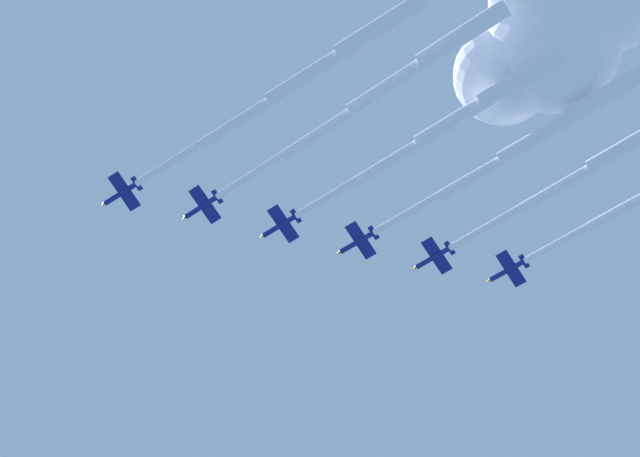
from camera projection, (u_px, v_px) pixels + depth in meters
The scene contains 6 objects.
jet_lead at pixel (312, 72), 223.46m from camera, with size 78.03×16.57×4.35m.
jet_port_inner at pixel (394, 81), 225.97m from camera, with size 78.55×18.57×4.38m.
jet_starboard_inner at pixel (456, 118), 228.83m from camera, with size 71.04×16.42×4.32m.
jet_port_mid at pixel (540, 135), 230.56m from camera, with size 72.16×16.36×4.35m.
jet_starboard_mid at pixel (634, 141), 231.37m from camera, with size 77.65×18.13×4.37m.
cloud_puff at pixel (549, 39), 235.24m from camera, with size 45.69×33.77×28.69m.
Camera 1 is at (57.00, -114.47, -65.28)m, focal length 65.16 mm.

